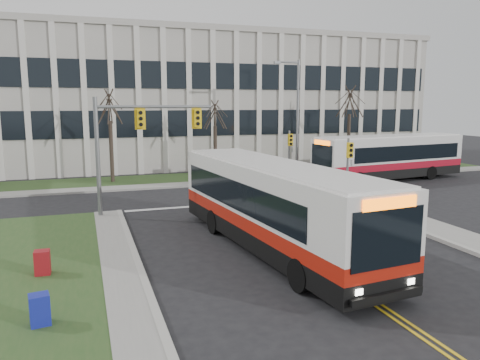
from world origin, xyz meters
name	(u,v)px	position (x,y,z in m)	size (l,w,h in m)	color
ground	(286,243)	(0.00, 0.00, 0.00)	(120.00, 120.00, 0.00)	black
grass_verge	(11,331)	(-10.00, -5.00, 0.06)	(5.00, 26.00, 0.12)	#2C4B20
sidewalk_west	(130,314)	(-7.00, -5.00, 0.07)	(1.20, 26.00, 0.14)	#9E9B93
sidewalk_cross	(264,180)	(5.00, 15.20, 0.07)	(44.00, 1.60, 0.14)	#9E9B93
building_lawn	(251,175)	(5.00, 18.00, 0.06)	(44.00, 5.00, 0.12)	#2C4B20
office_building	(212,102)	(5.00, 30.00, 6.00)	(40.00, 16.00, 12.00)	#BBB5AC
mast_arm_signal	(131,135)	(-5.62, 7.16, 4.26)	(6.11, 0.38, 6.20)	slate
signal_pole_near	(349,160)	(7.20, 6.90, 2.50)	(0.34, 0.39, 3.80)	slate
signal_pole_far	(290,147)	(7.20, 15.40, 2.50)	(0.34, 0.39, 3.80)	slate
streetlight	(296,112)	(8.03, 16.20, 5.19)	(2.15, 0.25, 9.20)	slate
directory_sign	(224,164)	(2.50, 17.50, 1.17)	(1.50, 0.12, 2.00)	slate
tree_left	(110,108)	(-6.00, 18.00, 5.51)	(1.80, 1.80, 7.70)	#42352B
tree_mid	(215,116)	(2.00, 18.20, 4.88)	(1.80, 1.80, 6.82)	#42352B
tree_right	(350,103)	(14.00, 18.00, 5.91)	(1.80, 1.80, 8.25)	#42352B
bus_main	(273,208)	(-0.89, -0.70, 1.74)	(2.82, 13.01, 3.47)	silver
bus_cross	(389,158)	(14.35, 12.66, 1.69)	(2.75, 12.68, 3.38)	silver
newspaper_box_blue	(40,312)	(-9.29, -4.98, 0.47)	(0.50, 0.45, 0.95)	#151F96
newspaper_box_red	(42,264)	(-9.50, -1.02, 0.47)	(0.50, 0.45, 0.95)	maroon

